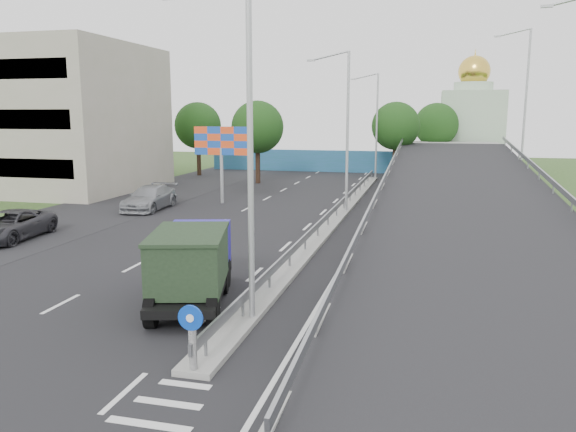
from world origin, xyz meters
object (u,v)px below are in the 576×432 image
(billboard, at_px, (221,145))
(lamp_post_far, at_px, (375,120))
(sign_bollard, at_px, (192,337))
(parked_car_d, at_px, (149,198))
(parked_car_c, at_px, (10,226))
(church, at_px, (471,123))
(lamp_post_near, at_px, (244,134))
(lamp_post_mid, at_px, (345,123))
(dump_truck, at_px, (193,261))

(billboard, bearing_deg, lamp_post_far, 63.16)
(sign_bollard, relative_size, lamp_post_far, 0.17)
(parked_car_d, bearing_deg, parked_car_c, -106.43)
(church, bearing_deg, sign_bollard, -99.81)
(sign_bollard, distance_m, billboard, 27.53)
(church, relative_size, parked_car_d, 2.52)
(sign_bollard, distance_m, lamp_post_far, 44.08)
(lamp_post_near, relative_size, parked_car_d, 1.84)
(lamp_post_far, relative_size, parked_car_d, 1.84)
(parked_car_c, bearing_deg, sign_bollard, -43.52)
(billboard, height_order, parked_car_c, billboard)
(lamp_post_near, bearing_deg, lamp_post_mid, 90.00)
(lamp_post_mid, bearing_deg, parked_car_c, -142.27)
(sign_bollard, relative_size, dump_truck, 0.27)
(lamp_post_near, distance_m, parked_car_c, 18.11)
(lamp_post_mid, xyz_separation_m, lamp_post_far, (0.00, 20.00, 0.00))
(sign_bollard, height_order, lamp_post_mid, lamp_post_mid)
(sign_bollard, height_order, church, church)
(lamp_post_mid, distance_m, billboard, 9.47)
(lamp_post_far, distance_m, parked_car_c, 35.80)
(lamp_post_far, bearing_deg, dump_truck, -93.49)
(billboard, relative_size, dump_truck, 0.87)
(lamp_post_mid, height_order, billboard, lamp_post_mid)
(sign_bollard, xyz_separation_m, lamp_post_mid, (0.11, 23.83, 4.77))
(lamp_post_mid, relative_size, billboard, 1.83)
(lamp_post_mid, relative_size, parked_car_c, 1.87)
(lamp_post_mid, relative_size, dump_truck, 1.60)
(parked_car_c, bearing_deg, parked_car_d, 70.79)
(lamp_post_near, bearing_deg, parked_car_c, 152.30)
(sign_bollard, bearing_deg, parked_car_d, 120.09)
(lamp_post_near, relative_size, parked_car_c, 1.87)
(church, bearing_deg, lamp_post_mid, -106.22)
(lamp_post_far, bearing_deg, lamp_post_near, -90.00)
(lamp_post_mid, bearing_deg, parked_car_d, -172.49)
(lamp_post_near, xyz_separation_m, parked_car_c, (-15.40, 8.08, -5.06))
(sign_bollard, height_order, billboard, billboard)
(billboard, distance_m, parked_car_c, 15.65)
(lamp_post_far, bearing_deg, parked_car_c, -115.76)
(lamp_post_near, xyz_separation_m, billboard, (-9.11, 22.00, -1.62))
(lamp_post_mid, height_order, parked_car_c, lamp_post_mid)
(sign_bollard, relative_size, parked_car_c, 0.31)
(billboard, xyz_separation_m, parked_car_d, (-3.82, -3.70, -3.39))
(sign_bollard, xyz_separation_m, billboard, (-9.00, 25.83, 3.15))
(lamp_post_mid, distance_m, lamp_post_far, 20.00)
(billboard, xyz_separation_m, parked_car_c, (-6.29, -13.92, -3.44))
(dump_truck, bearing_deg, church, 61.71)
(lamp_post_near, height_order, dump_truck, lamp_post_near)
(sign_bollard, xyz_separation_m, church, (10.00, 57.83, 4.28))
(billboard, bearing_deg, lamp_post_near, -67.51)
(dump_truck, xyz_separation_m, parked_car_d, (-10.57, 16.93, -0.65))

